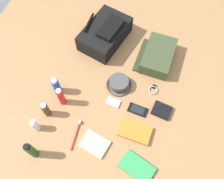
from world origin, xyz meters
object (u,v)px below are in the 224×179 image
toiletry_pouch (158,56)px  wristwatch (153,90)px  media_player (113,102)px  cell_phone (138,110)px  bucket_hat (119,83)px  wallet (162,110)px  backpack (105,34)px  notepad (95,144)px  cologne_bottle (46,110)px  sunscreen_spray (61,97)px  toothpaste_tube (35,125)px  toothbrush (76,133)px  paperback_novel (137,167)px  travel_guidebook (135,131)px  shampoo_bottle (31,150)px  deodorant_spray (56,86)px

toiletry_pouch → wristwatch: (-0.23, -0.04, -0.04)m
media_player → wristwatch: (0.17, -0.21, 0.00)m
cell_phone → wristwatch: size_ratio=1.67×
bucket_hat → wallet: 0.31m
wristwatch → backpack: bearing=56.8°
backpack → notepad: size_ratio=2.68×
cologne_bottle → sunscreen_spray: (0.10, -0.05, 0.02)m
bucket_hat → wristwatch: 0.22m
sunscreen_spray → bucket_hat: bearing=-52.4°
sunscreen_spray → cell_phone: (0.10, -0.45, -0.07)m
backpack → toothpaste_tube: 0.76m
media_player → toothbrush: size_ratio=0.47×
cologne_bottle → toothbrush: cologne_bottle is taller
cologne_bottle → paperback_novel: bearing=-102.1°
travel_guidebook → notepad: bearing=126.3°
cell_phone → wristwatch: cell_phone is taller
toiletry_pouch → cologne_bottle: 0.79m
wristwatch → paperback_novel: bearing=-175.8°
wristwatch → toothbrush: size_ratio=0.39×
toothpaste_tube → toothbrush: (0.04, -0.23, -0.05)m
wristwatch → cologne_bottle: bearing=122.9°
shampoo_bottle → wallet: bearing=-51.6°
sunscreen_spray → cell_phone: bearing=-77.9°
backpack → notepad: 0.75m
wristwatch → toothbrush: 0.55m
backpack → media_player: size_ratio=4.64×
cologne_bottle → backpack: bearing=-12.2°
paperback_novel → cologne_bottle: bearing=77.9°
toiletry_pouch → bucket_hat: bearing=146.4°
media_player → wallet: wallet is taller
toiletry_pouch → wristwatch: toiletry_pouch is taller
cologne_bottle → toothbrush: 0.22m
sunscreen_spray → media_player: 0.32m
wallet → shampoo_bottle: bearing=134.9°
toothpaste_tube → media_player: bearing=-51.1°
deodorant_spray → wallet: 0.66m
media_player → wallet: size_ratio=0.79×
bucket_hat → cologne_bottle: cologne_bottle is taller
toothpaste_tube → deodorant_spray: size_ratio=0.78×
cologne_bottle → wristwatch: 0.67m
shampoo_bottle → travel_guidebook: bearing=-58.4°
toothpaste_tube → sunscreen_spray: size_ratio=0.69×
media_player → shampoo_bottle: bearing=144.6°
media_player → notepad: 0.28m
toothpaste_tube → sunscreen_spray: sunscreen_spray is taller
bucket_hat → cell_phone: 0.21m
backpack → cologne_bottle: size_ratio=3.11×
backpack → media_player: backpack is taller
toiletry_pouch → media_player: (-0.40, 0.17, -0.04)m
toothpaste_tube → notepad: (0.02, -0.35, -0.04)m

